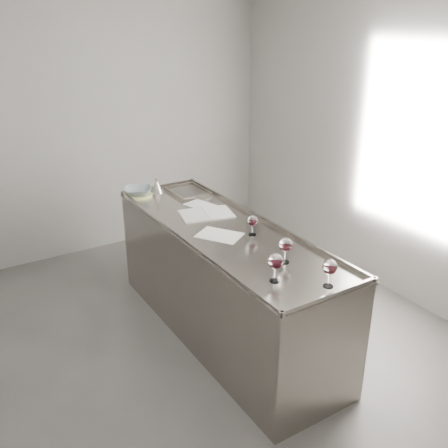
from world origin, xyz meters
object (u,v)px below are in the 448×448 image
wine_glass_left (275,262)px  wine_glass_right (286,245)px  notebook (207,214)px  wine_glass_small (253,221)px  wine_funnel (157,187)px  wine_glass_middle (330,268)px  counter (224,283)px  ceramic_bowl (138,191)px

wine_glass_left → wine_glass_right: wine_glass_left is taller
wine_glass_left → wine_glass_right: size_ratio=1.06×
wine_glass_left → notebook: size_ratio=0.39×
notebook → wine_glass_small: bearing=-66.4°
wine_funnel → wine_glass_middle: bearing=-86.1°
wine_glass_left → wine_glass_small: bearing=66.2°
wine_glass_small → notebook: 0.56m
counter → wine_funnel: 1.20m
wine_glass_small → ceramic_bowl: size_ratio=0.61×
wine_glass_small → wine_funnel: bearing=99.0°
wine_glass_right → notebook: 1.04m
ceramic_bowl → wine_glass_small: bearing=-73.0°
wine_glass_middle → wine_glass_left: bearing=136.5°
counter → ceramic_bowl: size_ratio=9.68×
wine_glass_left → wine_glass_middle: wine_glass_left is taller
wine_glass_right → notebook: bearing=90.6°
wine_glass_middle → ceramic_bowl: (-0.34, 2.16, -0.08)m
notebook → wine_funnel: bearing=113.1°
wine_funnel → wine_glass_right: bearing=-86.0°
wine_glass_right → wine_funnel: 1.77m
wine_glass_left → notebook: 1.23m
wine_glass_right → ceramic_bowl: wine_glass_right is taller
wine_glass_middle → notebook: size_ratio=0.37×
counter → ceramic_bowl: bearing=103.3°
wine_glass_right → wine_glass_small: 0.50m
wine_glass_left → wine_glass_right: (0.21, 0.17, -0.01)m
wine_glass_left → notebook: bearing=80.4°
wine_glass_middle → ceramic_bowl: bearing=98.8°
counter → wine_funnel: (-0.07, 1.08, 0.52)m
counter → wine_funnel: bearing=93.6°
wine_glass_middle → wine_glass_right: (-0.02, 0.40, -0.00)m
wine_glass_small → ceramic_bowl: wine_glass_small is taller
wine_glass_small → notebook: size_ratio=0.32×
wine_glass_left → ceramic_bowl: 1.94m
notebook → wine_funnel: 0.74m
wine_glass_right → ceramic_bowl: 1.79m
wine_glass_left → wine_glass_small: size_ratio=1.22×
wine_glass_middle → counter: bearing=94.2°
ceramic_bowl → wine_funnel: wine_funnel is taller
notebook → wine_funnel: wine_funnel is taller
counter → wine_glass_right: bearing=-85.3°
counter → wine_glass_left: bearing=-100.5°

